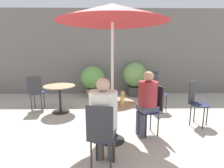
{
  "coord_description": "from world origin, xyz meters",
  "views": [
    {
      "loc": [
        -0.09,
        -2.85,
        1.6
      ],
      "look_at": [
        -0.04,
        0.43,
        0.96
      ],
      "focal_mm": 28.0,
      "sensor_mm": 36.0,
      "label": 1
    }
  ],
  "objects_px": {
    "seated_person_1": "(147,98)",
    "beer_glass_0": "(107,95)",
    "bistro_chair_0": "(101,132)",
    "cafe_table_near": "(112,112)",
    "bistro_chair_2": "(36,90)",
    "seated_person_0": "(104,115)",
    "beer_glass_3": "(123,96)",
    "bistro_chair_3": "(157,90)",
    "bistro_chair_4": "(196,99)",
    "bistro_chair_5": "(151,83)",
    "umbrella": "(112,14)",
    "potted_plant_0": "(93,79)",
    "cafe_table_far": "(60,92)",
    "beer_glass_1": "(101,99)",
    "potted_plant_1": "(135,77)",
    "bistro_chair_1": "(154,105)",
    "beer_glass_2": "(122,100)"
  },
  "relations": [
    {
      "from": "seated_person_1",
      "to": "beer_glass_0",
      "type": "distance_m",
      "value": 0.75
    },
    {
      "from": "bistro_chair_0",
      "to": "cafe_table_near",
      "type": "bearing_deg",
      "value": -90.0
    },
    {
      "from": "bistro_chair_2",
      "to": "seated_person_0",
      "type": "distance_m",
      "value": 2.94
    },
    {
      "from": "beer_glass_3",
      "to": "seated_person_1",
      "type": "bearing_deg",
      "value": 15.78
    },
    {
      "from": "bistro_chair_2",
      "to": "bistro_chair_3",
      "type": "distance_m",
      "value": 3.17
    },
    {
      "from": "bistro_chair_4",
      "to": "bistro_chair_5",
      "type": "height_order",
      "value": "same"
    },
    {
      "from": "beer_glass_0",
      "to": "umbrella",
      "type": "xyz_separation_m",
      "value": [
        0.1,
        -0.18,
        1.36
      ]
    },
    {
      "from": "beer_glass_0",
      "to": "potted_plant_0",
      "type": "bearing_deg",
      "value": 100.66
    },
    {
      "from": "cafe_table_far",
      "to": "beer_glass_3",
      "type": "height_order",
      "value": "beer_glass_3"
    },
    {
      "from": "cafe_table_far",
      "to": "umbrella",
      "type": "relative_size",
      "value": 0.34
    },
    {
      "from": "seated_person_1",
      "to": "umbrella",
      "type": "distance_m",
      "value": 1.58
    },
    {
      "from": "bistro_chair_0",
      "to": "seated_person_0",
      "type": "height_order",
      "value": "seated_person_0"
    },
    {
      "from": "beer_glass_1",
      "to": "bistro_chair_0",
      "type": "bearing_deg",
      "value": -87.61
    },
    {
      "from": "bistro_chair_0",
      "to": "bistro_chair_5",
      "type": "relative_size",
      "value": 1.0
    },
    {
      "from": "cafe_table_near",
      "to": "bistro_chair_2",
      "type": "height_order",
      "value": "bistro_chair_2"
    },
    {
      "from": "bistro_chair_2",
      "to": "beer_glass_0",
      "type": "xyz_separation_m",
      "value": [
        1.89,
        -1.42,
        0.23
      ]
    },
    {
      "from": "bistro_chair_2",
      "to": "bistro_chair_5",
      "type": "bearing_deg",
      "value": -169.74
    },
    {
      "from": "bistro_chair_3",
      "to": "potted_plant_1",
      "type": "bearing_deg",
      "value": 54.13
    },
    {
      "from": "umbrella",
      "to": "bistro_chair_4",
      "type": "bearing_deg",
      "value": 20.73
    },
    {
      "from": "cafe_table_near",
      "to": "bistro_chair_1",
      "type": "distance_m",
      "value": 0.83
    },
    {
      "from": "seated_person_0",
      "to": "potted_plant_1",
      "type": "xyz_separation_m",
      "value": [
        0.96,
        3.78,
        -0.06
      ]
    },
    {
      "from": "bistro_chair_3",
      "to": "beer_glass_1",
      "type": "relative_size",
      "value": 4.76
    },
    {
      "from": "seated_person_0",
      "to": "potted_plant_0",
      "type": "xyz_separation_m",
      "value": [
        -0.49,
        3.63,
        -0.12
      ]
    },
    {
      "from": "bistro_chair_2",
      "to": "beer_glass_3",
      "type": "bearing_deg",
      "value": 140.53
    },
    {
      "from": "cafe_table_far",
      "to": "potted_plant_1",
      "type": "height_order",
      "value": "potted_plant_1"
    },
    {
      "from": "bistro_chair_2",
      "to": "beer_glass_1",
      "type": "bearing_deg",
      "value": 132.27
    },
    {
      "from": "bistro_chair_0",
      "to": "potted_plant_0",
      "type": "relative_size",
      "value": 0.89
    },
    {
      "from": "beer_glass_0",
      "to": "potted_plant_1",
      "type": "height_order",
      "value": "potted_plant_1"
    },
    {
      "from": "bistro_chair_3",
      "to": "potted_plant_1",
      "type": "distance_m",
      "value": 1.61
    },
    {
      "from": "cafe_table_near",
      "to": "bistro_chair_0",
      "type": "relative_size",
      "value": 0.85
    },
    {
      "from": "beer_glass_2",
      "to": "cafe_table_near",
      "type": "bearing_deg",
      "value": 143.34
    },
    {
      "from": "cafe_table_far",
      "to": "beer_glass_2",
      "type": "bearing_deg",
      "value": -47.04
    },
    {
      "from": "bistro_chair_0",
      "to": "beer_glass_3",
      "type": "distance_m",
      "value": 1.0
    },
    {
      "from": "seated_person_0",
      "to": "seated_person_1",
      "type": "bearing_deg",
      "value": -120.02
    },
    {
      "from": "beer_glass_3",
      "to": "bistro_chair_3",
      "type": "bearing_deg",
      "value": 55.16
    },
    {
      "from": "seated_person_0",
      "to": "potted_plant_1",
      "type": "relative_size",
      "value": 1.07
    },
    {
      "from": "potted_plant_0",
      "to": "umbrella",
      "type": "relative_size",
      "value": 0.46
    },
    {
      "from": "bistro_chair_3",
      "to": "beer_glass_2",
      "type": "height_order",
      "value": "bistro_chair_3"
    },
    {
      "from": "bistro_chair_3",
      "to": "beer_glass_3",
      "type": "bearing_deg",
      "value": -173.55
    },
    {
      "from": "bistro_chair_3",
      "to": "beer_glass_1",
      "type": "distance_m",
      "value": 2.14
    },
    {
      "from": "bistro_chair_4",
      "to": "seated_person_1",
      "type": "bearing_deg",
      "value": 155.1
    },
    {
      "from": "seated_person_1",
      "to": "potted_plant_1",
      "type": "height_order",
      "value": "seated_person_1"
    },
    {
      "from": "beer_glass_0",
      "to": "potted_plant_1",
      "type": "xyz_separation_m",
      "value": [
        0.93,
        2.92,
        -0.13
      ]
    },
    {
      "from": "beer_glass_3",
      "to": "umbrella",
      "type": "height_order",
      "value": "umbrella"
    },
    {
      "from": "cafe_table_near",
      "to": "bistro_chair_1",
      "type": "height_order",
      "value": "bistro_chair_1"
    },
    {
      "from": "cafe_table_far",
      "to": "bistro_chair_1",
      "type": "relative_size",
      "value": 0.84
    },
    {
      "from": "beer_glass_0",
      "to": "bistro_chair_5",
      "type": "bearing_deg",
      "value": 59.16
    },
    {
      "from": "bistro_chair_5",
      "to": "beer_glass_3",
      "type": "height_order",
      "value": "bistro_chair_5"
    },
    {
      "from": "bistro_chair_3",
      "to": "bistro_chair_4",
      "type": "relative_size",
      "value": 1.0
    },
    {
      "from": "beer_glass_0",
      "to": "potted_plant_1",
      "type": "bearing_deg",
      "value": 72.4
    }
  ]
}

